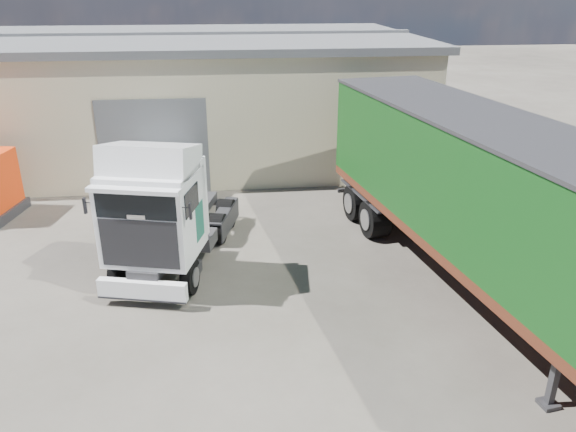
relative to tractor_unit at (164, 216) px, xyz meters
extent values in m
plane|color=black|center=(1.06, -3.56, -1.66)|extent=(120.00, 120.00, 0.00)
cube|color=#BDB091|center=(-4.94, 12.44, 0.84)|extent=(30.00, 12.00, 5.00)
cube|color=#525557|center=(-4.94, 12.44, 3.49)|extent=(30.60, 12.60, 0.30)
cube|color=#525557|center=(-0.94, 6.42, 0.14)|extent=(4.00, 0.08, 3.60)
cube|color=#525557|center=(-4.94, 12.44, 3.69)|extent=(30.60, 0.40, 0.15)
cube|color=brown|center=(12.56, 2.44, -0.41)|extent=(0.35, 26.00, 2.50)
cylinder|color=black|center=(-0.26, -1.04, -1.19)|extent=(2.34, 1.44, 0.94)
cylinder|color=black|center=(0.49, 1.97, -1.19)|extent=(2.38, 1.45, 0.94)
cylinder|color=black|center=(0.79, 3.17, -1.19)|extent=(2.38, 1.45, 0.94)
cube|color=#2D2D30|center=(0.26, 1.02, -0.86)|extent=(2.19, 5.86, 0.27)
cube|color=white|center=(-0.46, -1.85, -1.17)|extent=(2.24, 0.76, 0.49)
cube|color=white|center=(-0.18, -0.74, 0.35)|extent=(2.64, 2.51, 2.17)
cube|color=black|center=(-0.43, -1.72, 0.02)|extent=(1.90, 0.52, 1.24)
cube|color=black|center=(-0.43, -1.71, 0.99)|extent=(1.94, 0.53, 0.66)
cube|color=white|center=(-0.14, -0.56, 1.75)|extent=(2.55, 2.20, 1.09)
cube|color=#0B5340|center=(-1.18, -0.12, 0.11)|extent=(0.17, 0.65, 0.97)
cube|color=#0B5340|center=(0.98, -0.66, 0.11)|extent=(0.17, 0.65, 0.97)
cylinder|color=#2D2D30|center=(0.54, 2.14, -0.68)|extent=(1.18, 1.18, 0.11)
cube|color=#2D2D30|center=(7.67, -6.30, -1.04)|extent=(0.39, 0.39, 1.23)
cylinder|color=black|center=(7.30, 2.56, -1.07)|extent=(3.01, 1.62, 1.19)
cube|color=#2D2D30|center=(8.01, -1.93, -0.65)|extent=(2.99, 13.45, 0.39)
cube|color=#562313|center=(8.01, -1.93, -0.28)|extent=(4.88, 13.74, 0.27)
cube|color=black|center=(8.01, -1.93, 1.31)|extent=(4.88, 13.74, 2.92)
cube|color=#2D2D30|center=(8.01, -1.93, 2.80)|extent=(4.95, 13.82, 0.09)
cylinder|color=black|center=(-0.94, 4.71, -1.33)|extent=(2.04, 1.22, 0.66)
cylinder|color=black|center=(0.05, 7.76, -1.33)|extent=(2.04, 1.22, 0.66)
cube|color=white|center=(-0.44, 6.24, -0.61)|extent=(3.24, 4.98, 1.71)
cube|color=white|center=(-1.03, 4.42, -0.66)|extent=(2.04, 1.43, 1.10)
cube|color=black|center=(-0.97, 4.61, -0.11)|extent=(1.70, 0.62, 0.60)
camera|label=1|loc=(1.78, -14.21, 5.85)|focal=35.00mm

